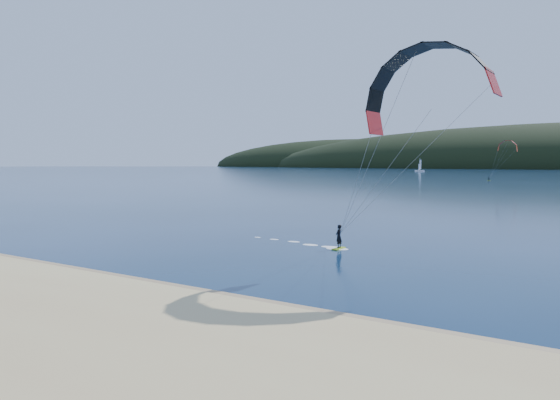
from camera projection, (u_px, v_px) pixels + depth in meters
name	position (u px, v px, depth m)	size (l,w,h in m)	color
ground	(94.00, 307.00, 27.31)	(1800.00, 1800.00, 0.00)	#071C35
wet_sand	(160.00, 288.00, 31.04)	(220.00, 2.50, 0.10)	#977A57
kitesurfer_near	(427.00, 114.00, 35.81)	(24.58, 8.02, 14.77)	#97C216
kitesurfer_far	(507.00, 150.00, 205.97)	(12.02, 7.10, 14.60)	#97C216
sailboat	(420.00, 171.00, 429.87)	(7.88, 4.94, 11.00)	white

